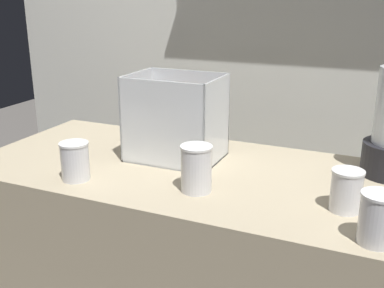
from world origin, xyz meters
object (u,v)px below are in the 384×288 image
(juice_cup_orange_left, at_px, (196,172))
(juice_cup_orange_right, at_px, (378,221))
(carrot_display_bin, at_px, (177,133))
(juice_cup_mango_middle, at_px, (346,193))
(juice_cup_orange_far_left, at_px, (75,163))

(juice_cup_orange_left, xyz_separation_m, juice_cup_orange_right, (0.47, -0.10, -0.00))
(carrot_display_bin, xyz_separation_m, juice_cup_mango_middle, (0.55, -0.18, -0.04))
(juice_cup_orange_left, bearing_deg, carrot_display_bin, 127.00)
(juice_cup_orange_right, bearing_deg, juice_cup_orange_left, 168.22)
(juice_cup_orange_far_left, bearing_deg, juice_cup_mango_middle, 8.21)
(juice_cup_orange_far_left, bearing_deg, juice_cup_orange_left, 10.69)
(carrot_display_bin, relative_size, juice_cup_orange_right, 2.47)
(carrot_display_bin, bearing_deg, juice_cup_orange_right, -26.50)
(carrot_display_bin, height_order, juice_cup_orange_left, carrot_display_bin)
(juice_cup_orange_left, xyz_separation_m, juice_cup_mango_middle, (0.39, 0.04, -0.01))
(juice_cup_orange_left, bearing_deg, juice_cup_mango_middle, 5.93)
(carrot_display_bin, height_order, juice_cup_orange_right, carrot_display_bin)
(juice_cup_mango_middle, bearing_deg, juice_cup_orange_right, -59.48)
(carrot_display_bin, xyz_separation_m, juice_cup_orange_far_left, (-0.19, -0.29, -0.04))
(juice_cup_orange_right, bearing_deg, carrot_display_bin, 153.50)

